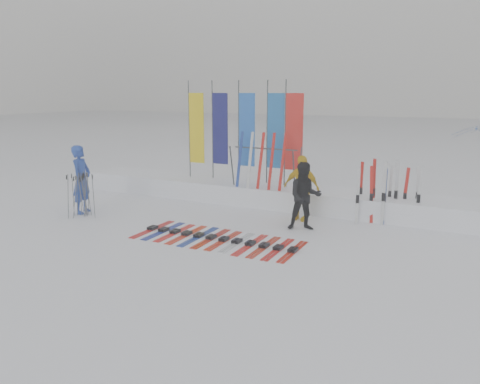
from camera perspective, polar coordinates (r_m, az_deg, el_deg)
The scene contains 10 objects.
ground at distance 10.62m, azimuth -4.87°, elevation -6.81°, with size 120.00×120.00×0.00m, color white.
snow_bank at distance 14.51m, azimuth 4.61°, elevation -0.40°, with size 14.00×1.60×0.60m, color white.
person_blue at distance 14.13m, azimuth -18.75°, elevation 1.46°, with size 0.71×0.47×1.96m, color #1B3BA3.
person_black at distance 11.86m, azimuth 7.90°, elevation -0.53°, with size 0.84×0.65×1.73m, color black.
person_yellow at distance 12.78m, azimuth 7.47°, elevation 0.52°, with size 1.04×0.43×1.78m, color yellow.
ski_row at distance 11.15m, azimuth -2.84°, elevation -5.66°, with size 3.96×1.69×0.07m.
pole_cluster at distance 13.79m, azimuth -18.72°, elevation -0.35°, with size 0.73×0.62×1.26m.
feather_flags at distance 14.94m, azimuth 0.55°, elevation 7.55°, with size 3.99×0.18×3.20m.
ski_rack at distance 14.05m, azimuth 3.11°, elevation 3.70°, with size 2.04×0.80×1.23m.
upright_skis at distance 13.13m, azimuth 17.48°, elevation -0.14°, with size 1.67×1.08×1.70m.
Camera 1 is at (5.28, -8.54, 3.44)m, focal length 35.00 mm.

